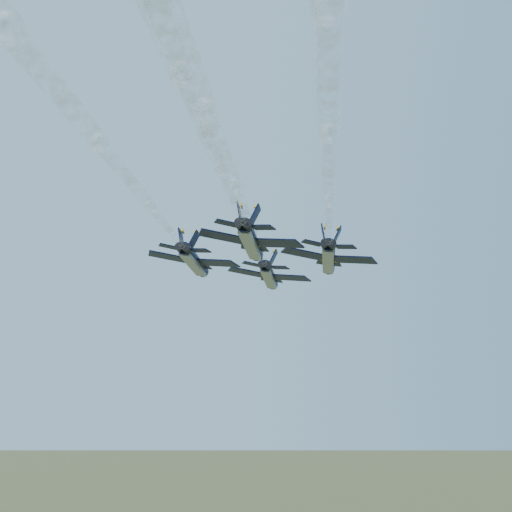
{
  "coord_description": "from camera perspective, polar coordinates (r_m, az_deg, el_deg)",
  "views": [
    {
      "loc": [
        -11.05,
        -88.72,
        76.99
      ],
      "look_at": [
        3.53,
        2.66,
        97.78
      ],
      "focal_mm": 45.0,
      "sensor_mm": 36.0,
      "label": 1
    }
  ],
  "objects": [
    {
      "name": "jet_lead",
      "position": [
        104.88,
        1.21,
        -1.8
      ],
      "size": [
        13.2,
        17.9,
        4.13
      ],
      "rotation": [
        0.0,
        0.15,
        -0.27
      ],
      "color": "black"
    },
    {
      "name": "jet_left",
      "position": [
        94.06,
        -5.47,
        -0.48
      ],
      "size": [
        13.2,
        17.9,
        4.13
      ],
      "rotation": [
        0.0,
        0.15,
        -0.27
      ],
      "color": "black"
    },
    {
      "name": "jet_right",
      "position": [
        92.15,
        6.48,
        -0.2
      ],
      "size": [
        13.2,
        17.9,
        4.13
      ],
      "rotation": [
        0.0,
        0.15,
        -0.27
      ],
      "color": "black"
    },
    {
      "name": "jet_slot",
      "position": [
        82.05,
        -0.42,
        1.27
      ],
      "size": [
        13.2,
        17.9,
        4.13
      ],
      "rotation": [
        0.0,
        0.15,
        -0.27
      ],
      "color": "black"
    },
    {
      "name": "smoke_trail_lead",
      "position": [
        44.64,
        -6.58,
        13.74
      ],
      "size": [
        24.19,
        80.34,
        3.09
      ],
      "rotation": [
        0.0,
        0.15,
        -0.27
      ],
      "color": "white"
    }
  ]
}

